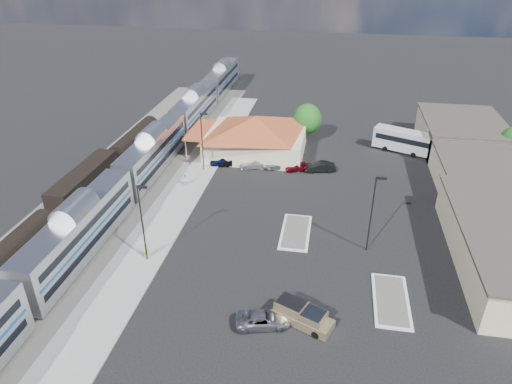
% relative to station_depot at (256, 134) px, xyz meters
% --- Properties ---
extents(ground, '(280.00, 280.00, 0.00)m').
position_rel_station_depot_xyz_m(ground, '(4.56, -24.00, -3.13)').
color(ground, black).
rests_on(ground, ground).
extents(railbed, '(16.00, 100.00, 0.12)m').
position_rel_station_depot_xyz_m(railbed, '(-16.44, -16.00, -3.07)').
color(railbed, '#4C4944').
rests_on(railbed, ground).
extents(platform, '(5.50, 92.00, 0.18)m').
position_rel_station_depot_xyz_m(platform, '(-7.44, -18.00, -3.04)').
color(platform, gray).
rests_on(platform, ground).
extents(passenger_train, '(3.00, 104.00, 5.55)m').
position_rel_station_depot_xyz_m(passenger_train, '(-13.44, -9.36, -0.26)').
color(passenger_train, silver).
rests_on(passenger_train, ground).
extents(freight_cars, '(2.80, 46.00, 4.00)m').
position_rel_station_depot_xyz_m(freight_cars, '(-19.44, -18.41, -1.21)').
color(freight_cars, black).
rests_on(freight_cars, ground).
extents(station_depot, '(18.35, 12.24, 6.20)m').
position_rel_station_depot_xyz_m(station_depot, '(0.00, 0.00, 0.00)').
color(station_depot, '#C5B490').
rests_on(station_depot, ground).
extents(buildings_east, '(14.40, 51.40, 4.80)m').
position_rel_station_depot_xyz_m(buildings_east, '(32.56, -9.72, -0.86)').
color(buildings_east, '#C6B28C').
rests_on(buildings_east, ground).
extents(traffic_island_south, '(3.30, 7.50, 0.21)m').
position_rel_station_depot_xyz_m(traffic_island_south, '(8.56, -22.00, -3.03)').
color(traffic_island_south, silver).
rests_on(traffic_island_south, ground).
extents(traffic_island_north, '(3.30, 7.50, 0.21)m').
position_rel_station_depot_xyz_m(traffic_island_north, '(18.56, -32.00, -3.03)').
color(traffic_island_north, silver).
rests_on(traffic_island_north, ground).
extents(lamp_plat_s, '(1.08, 0.25, 9.00)m').
position_rel_station_depot_xyz_m(lamp_plat_s, '(-6.34, -30.00, 2.21)').
color(lamp_plat_s, black).
rests_on(lamp_plat_s, ground).
extents(lamp_plat_n, '(1.08, 0.25, 9.00)m').
position_rel_station_depot_xyz_m(lamp_plat_n, '(-6.34, -8.00, 2.21)').
color(lamp_plat_n, black).
rests_on(lamp_plat_n, ground).
extents(lamp_lot, '(1.08, 0.25, 9.00)m').
position_rel_station_depot_xyz_m(lamp_lot, '(16.66, -24.00, 2.21)').
color(lamp_lot, black).
rests_on(lamp_lot, ground).
extents(tree_depot, '(4.71, 4.71, 6.63)m').
position_rel_station_depot_xyz_m(tree_depot, '(7.56, 6.00, 0.89)').
color(tree_depot, '#382314').
rests_on(tree_depot, ground).
extents(pickup_truck, '(5.73, 3.96, 1.86)m').
position_rel_station_depot_xyz_m(pickup_truck, '(10.58, -36.30, -2.25)').
color(pickup_truck, tan).
rests_on(pickup_truck, ground).
extents(suv, '(5.29, 3.38, 1.36)m').
position_rel_station_depot_xyz_m(suv, '(7.17, -37.13, -2.45)').
color(suv, '#94969B').
rests_on(suv, ground).
extents(coach_bus, '(11.42, 6.71, 3.64)m').
position_rel_station_depot_xyz_m(coach_bus, '(24.07, 3.95, -1.03)').
color(coach_bus, white).
rests_on(coach_bus, ground).
extents(person_a, '(0.58, 0.76, 1.87)m').
position_rel_station_depot_xyz_m(person_a, '(-6.60, -29.71, -2.01)').
color(person_a, '#B8E246').
rests_on(person_a, platform).
extents(person_b, '(0.86, 0.97, 1.65)m').
position_rel_station_depot_xyz_m(person_b, '(-7.69, -13.07, -2.12)').
color(person_b, silver).
rests_on(person_b, platform).
extents(parked_car_a, '(4.72, 2.85, 1.50)m').
position_rel_station_depot_xyz_m(parked_car_a, '(-3.94, -5.44, -2.38)').
color(parked_car_a, '#0C113F').
rests_on(parked_car_a, ground).
extents(parked_car_b, '(4.51, 2.79, 1.40)m').
position_rel_station_depot_xyz_m(parked_car_b, '(-2.32, -5.14, -2.43)').
color(parked_car_b, black).
rests_on(parked_car_b, ground).
extents(parked_car_c, '(5.28, 3.31, 1.43)m').
position_rel_station_depot_xyz_m(parked_car_c, '(0.88, -5.44, -2.42)').
color(parked_car_c, silver).
rests_on(parked_car_c, ground).
extents(parked_car_d, '(5.02, 3.15, 1.29)m').
position_rel_station_depot_xyz_m(parked_car_d, '(4.08, -5.14, -2.48)').
color(parked_car_d, '#929399').
rests_on(parked_car_d, ground).
extents(parked_car_e, '(4.22, 2.72, 1.34)m').
position_rel_station_depot_xyz_m(parked_car_e, '(7.28, -5.44, -2.46)').
color(parked_car_e, maroon).
rests_on(parked_car_e, ground).
extents(parked_car_f, '(4.68, 2.49, 1.47)m').
position_rel_station_depot_xyz_m(parked_car_f, '(10.48, -5.14, -2.40)').
color(parked_car_f, black).
rests_on(parked_car_f, ground).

